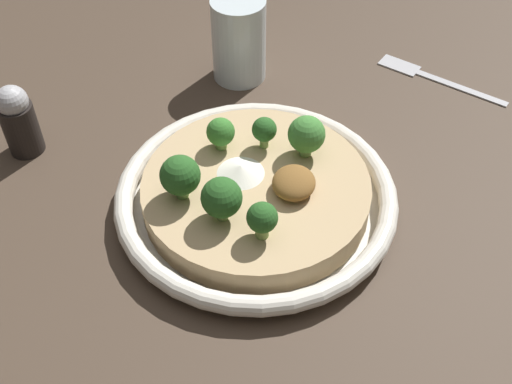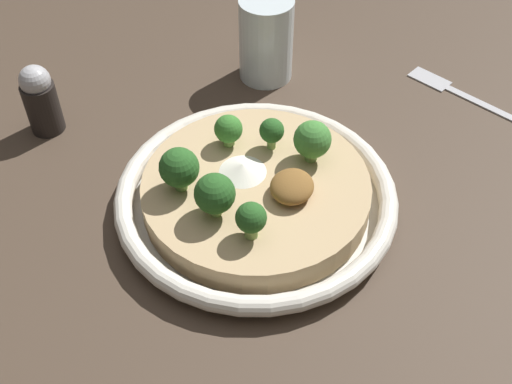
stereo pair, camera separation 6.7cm
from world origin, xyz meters
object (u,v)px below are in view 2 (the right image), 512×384
at_px(broccoli_left, 215,194).
at_px(drinking_glass, 266,39).
at_px(broccoli_back_right, 228,130).
at_px(risotto_bowl, 256,195).
at_px(broccoli_right, 271,131).
at_px(pepper_shaker, 40,99).
at_px(broccoli_front_right, 312,140).
at_px(broccoli_back_left, 179,168).
at_px(fork_utensil, 458,92).
at_px(broccoli_front_left, 251,219).

xyz_separation_m(broccoli_left, drinking_glass, (0.28, 0.03, -0.01)).
bearing_deg(broccoli_back_right, drinking_glass, 4.14).
xyz_separation_m(risotto_bowl, broccoli_left, (-0.05, 0.02, 0.05)).
bearing_deg(broccoli_right, pepper_shaker, 91.45).
height_order(broccoli_right, broccoli_front_right, broccoli_front_right).
bearing_deg(broccoli_back_left, broccoli_front_right, -55.09).
xyz_separation_m(risotto_bowl, broccoli_back_left, (-0.03, 0.07, 0.05)).
bearing_deg(broccoli_front_right, fork_utensil, -33.40).
xyz_separation_m(broccoli_back_right, drinking_glass, (0.18, 0.01, -0.00)).
xyz_separation_m(broccoli_back_left, broccoli_left, (-0.02, -0.05, -0.00)).
relative_size(broccoli_left, pepper_shaker, 0.54).
bearing_deg(pepper_shaker, broccoli_front_right, -89.72).
bearing_deg(broccoli_back_right, pepper_shaker, 89.57).
xyz_separation_m(broccoli_front_left, broccoli_back_right, (0.12, 0.06, -0.00)).
bearing_deg(pepper_shaker, fork_utensil, -64.95).
xyz_separation_m(broccoli_back_right, broccoli_front_right, (0.00, -0.09, 0.01)).
height_order(risotto_bowl, broccoli_right, broccoli_right).
relative_size(broccoli_right, pepper_shaker, 0.42).
bearing_deg(broccoli_front_left, broccoli_back_left, 65.85).
xyz_separation_m(broccoli_back_right, broccoli_left, (-0.10, -0.02, 0.01)).
relative_size(broccoli_back_right, broccoli_back_left, 0.75).
distance_m(broccoli_right, broccoli_front_right, 0.05).
distance_m(broccoli_back_right, fork_utensil, 0.32).
relative_size(broccoli_front_right, fork_utensil, 0.29).
height_order(broccoli_front_left, pepper_shaker, pepper_shaker).
distance_m(risotto_bowl, broccoli_back_right, 0.08).
relative_size(broccoli_front_right, drinking_glass, 0.44).
distance_m(broccoli_front_right, pepper_shaker, 0.32).
bearing_deg(broccoli_front_left, broccoli_front_right, -13.39).
relative_size(broccoli_back_left, broccoli_front_right, 1.02).
relative_size(broccoli_front_left, broccoli_front_right, 0.85).
relative_size(broccoli_left, drinking_glass, 0.44).
distance_m(risotto_bowl, broccoli_front_right, 0.08).
height_order(broccoli_back_right, fork_utensil, broccoli_back_right).
bearing_deg(broccoli_right, broccoli_back_right, 101.03).
xyz_separation_m(broccoli_back_left, pepper_shaker, (0.08, 0.21, -0.02)).
xyz_separation_m(broccoli_front_left, broccoli_front_right, (0.12, -0.03, 0.00)).
bearing_deg(pepper_shaker, broccoli_back_left, -110.85).
bearing_deg(fork_utensil, pepper_shaker, 50.60).
height_order(broccoli_right, fork_utensil, broccoli_right).
relative_size(risotto_bowl, fork_utensil, 1.79).
relative_size(broccoli_front_left, broccoli_left, 0.84).
relative_size(drinking_glass, fork_utensil, 0.65).
distance_m(drinking_glass, pepper_shaker, 0.28).
distance_m(risotto_bowl, broccoli_back_left, 0.09).
distance_m(broccoli_left, pepper_shaker, 0.27).
distance_m(broccoli_right, broccoli_left, 0.11).
height_order(risotto_bowl, broccoli_back_left, broccoli_back_left).
height_order(risotto_bowl, broccoli_back_right, broccoli_back_right).
relative_size(broccoli_front_left, drinking_glass, 0.37).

